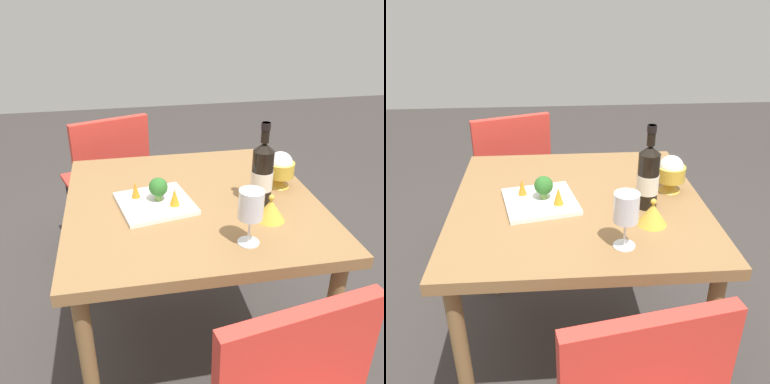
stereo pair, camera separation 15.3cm
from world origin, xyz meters
The scene contains 11 objects.
ground_plane centered at (0.00, 0.00, 0.00)m, with size 8.00×8.00×0.00m, color #383330.
dining_table centered at (0.00, 0.00, 0.65)m, with size 0.91×0.91×0.74m.
chair_by_wall centered at (0.31, -0.76, 0.53)m, with size 0.51×0.51×0.85m.
wine_bottle centered at (-0.24, 0.07, 0.85)m, with size 0.08×0.08×0.30m.
wine_glass centered at (-0.12, 0.31, 0.87)m, with size 0.08×0.08×0.18m.
rice_bowl centered at (-0.35, -0.05, 0.81)m, with size 0.11×0.11×0.14m.
rice_bowl_lid centered at (-0.23, 0.19, 0.78)m, with size 0.10×0.10×0.09m.
serving_plate centered at (0.14, 0.02, 0.75)m, with size 0.29×0.29×0.02m.
broccoli_floret centered at (0.12, 0.01, 0.80)m, with size 0.07×0.07×0.09m.
carrot_garnish_left centered at (0.07, 0.06, 0.79)m, with size 0.04×0.04×0.06m.
carrot_garnish_right centered at (0.20, -0.02, 0.78)m, with size 0.03×0.03×0.06m.
Camera 2 is at (0.10, 1.36, 1.46)m, focal length 39.22 mm.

